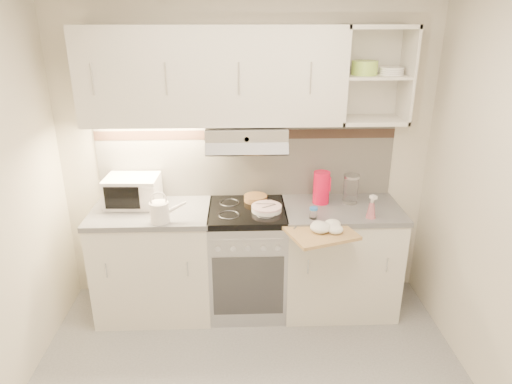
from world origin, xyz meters
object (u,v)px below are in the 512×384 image
Objects in this scene: spray_bottle at (371,208)px; watering_can at (161,211)px; pink_pitcher at (321,187)px; cutting_board at (320,232)px; electric_range at (247,259)px; glass_jar at (351,189)px; microwave at (133,191)px; plate_stack at (267,208)px.

watering_can is at bearing 156.27° from spray_bottle.
cutting_board is at bearing -88.80° from pink_pitcher.
watering_can is (-0.63, -0.22, 0.53)m from electric_range.
spray_bottle is (0.32, -0.30, -0.05)m from pink_pitcher.
glass_jar reaches higher than electric_range.
glass_jar is (1.73, -0.03, 0.00)m from microwave.
pink_pitcher is (0.45, 0.15, 0.11)m from plate_stack.
pink_pitcher reaches higher than plate_stack.
plate_stack reaches higher than electric_range.
watering_can is 1.18× the size of plate_stack.
plate_stack is 0.48m from pink_pitcher.
plate_stack is at bearing -150.07° from pink_pitcher.
watering_can is 1.18× the size of glass_jar.
glass_jar is (0.83, 0.08, 0.57)m from electric_range.
plate_stack is 0.90× the size of pink_pitcher.
electric_range is 0.76m from cutting_board.
watering_can is at bearing -168.24° from glass_jar.
watering_can reaches higher than spray_bottle.
glass_jar is at bearing 36.21° from cutting_board.
microwave is 1.61× the size of pink_pitcher.
plate_stack is (0.15, -0.05, 0.47)m from electric_range.
microwave is 1.85m from spray_bottle.
microwave is 1.50m from cutting_board.
glass_jar is at bearing 5.86° from electric_range.
microwave is 1.80× the size of plate_stack.
cutting_board is (-0.32, -0.46, -0.15)m from glass_jar.
microwave reaches higher than plate_stack.
cutting_board is (0.51, -0.37, 0.42)m from electric_range.
spray_bottle is (1.82, -0.32, -0.04)m from microwave.
cutting_board is at bearing -36.24° from electric_range.
microwave is at bearing 119.03° from watering_can.
watering_can is 1.55m from spray_bottle.
spray_bottle is 0.43× the size of cutting_board.
microwave is at bearing 170.86° from plate_stack.
watering_can is at bearing -167.96° from plate_stack.
spray_bottle is at bearing -9.34° from watering_can.
microwave reaches higher than spray_bottle.
glass_jar is at bearing 11.43° from plate_stack.
cutting_board is at bearing -41.76° from plate_stack.
glass_jar is at bearing 1.36° from microwave.
electric_range is 1.08m from spray_bottle.
pink_pitcher reaches higher than microwave.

